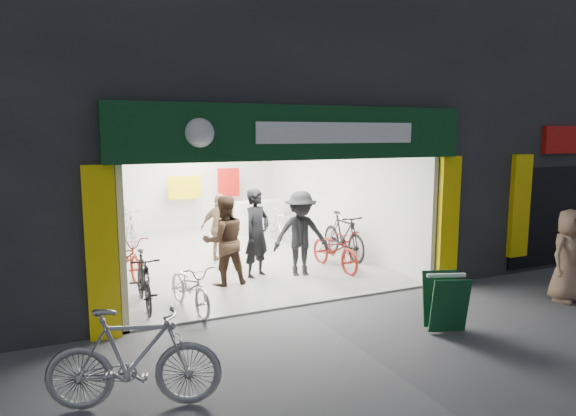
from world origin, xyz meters
TOP-DOWN VIEW (x-y plane):
  - ground at (0.00, 0.00)m, footprint 60.00×60.00m
  - building at (0.91, 4.99)m, footprint 17.00×10.27m
  - bike_left_front at (-1.80, 0.60)m, footprint 0.80×1.70m
  - bike_left_midfront at (-2.50, 1.08)m, footprint 0.52×1.67m
  - bike_left_midback at (-2.50, 3.20)m, footprint 0.90×1.85m
  - bike_left_back at (-2.04, 6.51)m, footprint 0.62×1.78m
  - bike_right_front at (2.50, 2.70)m, footprint 0.54×1.90m
  - bike_right_mid at (1.80, 1.89)m, footprint 0.72×1.83m
  - bike_right_back at (1.88, 4.96)m, footprint 0.75×1.61m
  - parked_bike at (-3.14, -2.25)m, footprint 2.00×1.13m
  - customer_a at (-0.01, 2.04)m, footprint 0.83×0.74m
  - customer_b at (-0.81, 1.76)m, footprint 0.90×0.70m
  - customer_c at (0.87, 1.73)m, footprint 1.31×0.93m
  - customer_d at (-0.31, 3.63)m, footprint 1.01×0.91m
  - pedestrian_near at (4.57, -1.73)m, footprint 0.88×0.62m
  - sandwich_board at (1.55, -1.94)m, footprint 0.74×0.75m

SIDE VIEW (x-z plane):
  - ground at x=0.00m, z-range 0.00..0.00m
  - bike_left_front at x=-1.80m, z-range 0.00..0.86m
  - bike_left_midback at x=-2.50m, z-range 0.00..0.93m
  - bike_right_back at x=1.88m, z-range 0.00..0.94m
  - bike_right_mid at x=1.80m, z-range 0.00..0.94m
  - sandwich_board at x=1.55m, z-range 0.04..0.93m
  - bike_left_midfront at x=-2.50m, z-range 0.00..1.00m
  - bike_left_back at x=-2.04m, z-range 0.00..1.05m
  - bike_right_front at x=2.50m, z-range 0.00..1.14m
  - parked_bike at x=-3.14m, z-range 0.00..1.16m
  - customer_d at x=-0.31m, z-range 0.00..1.64m
  - pedestrian_near at x=4.57m, z-range 0.00..1.70m
  - customer_b at x=-0.81m, z-range 0.00..1.83m
  - customer_c at x=0.87m, z-range 0.00..1.84m
  - customer_a at x=-0.01m, z-range 0.00..1.90m
  - building at x=0.91m, z-range 0.31..8.31m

